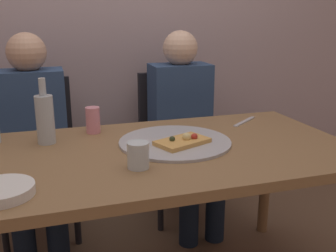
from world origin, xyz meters
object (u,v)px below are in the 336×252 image
Objects in this scene: dining_table at (151,166)px; tumbler_near at (138,155)px; pizza_tray at (175,142)px; wine_bottle at (45,118)px; soda_can at (93,120)px; chair_left at (36,147)px; guest_in_beanie at (185,120)px; pizza_slice_last at (183,141)px; plate_stack at (2,191)px; table_knife at (245,121)px; guest_in_sweater at (34,133)px; chair_right at (177,134)px.

tumbler_near reaches higher than dining_table.
wine_bottle is (-0.53, 0.17, 0.10)m from pizza_tray.
pizza_tray is 3.96× the size of soda_can.
pizza_tray is 1.01m from chair_left.
tumbler_near is 0.79× the size of soda_can.
guest_in_beanie is at bearing 59.87° from dining_table.
wine_bottle is 0.70m from chair_left.
wine_bottle reaches higher than pizza_slice_last.
plate_stack is (-0.54, -0.27, 0.09)m from dining_table.
guest_in_beanie reaches higher than soda_can.
soda_can is 0.55× the size of table_knife.
guest_in_sweater reaches higher than tumbler_near.
soda_can is (-0.10, 0.49, 0.01)m from tumbler_near.
pizza_slice_last is at bearing -22.28° from wine_bottle.
pizza_slice_last is at bearing 131.88° from guest_in_sweater.
wine_bottle is at bearing -155.60° from soda_can.
guest_in_beanie is (0.87, -0.15, 0.13)m from chair_left.
chair_right is (-0.18, 0.56, -0.21)m from table_knife.
chair_right is (0.49, 1.01, -0.26)m from tumbler_near.
plate_stack is (-0.66, -0.32, 0.01)m from pizza_tray.
tumbler_near is at bearing 64.19° from chair_right.
plate_stack reaches higher than dining_table.
guest_in_sweater is (-0.00, -0.15, 0.13)m from chair_left.
wine_bottle is 0.24× the size of guest_in_beanie.
chair_left is 0.20m from guest_in_sweater.
chair_right reaches higher than dining_table.
guest_in_sweater is (-1.05, 0.41, -0.09)m from table_knife.
pizza_slice_last is at bearing -71.42° from pizza_tray.
guest_in_beanie is (0.49, 0.86, -0.13)m from tumbler_near.
chair_left is at bearing 110.71° from tumbler_near.
chair_right is at bearing 64.60° from dining_table.
soda_can is 0.48m from guest_in_sweater.
plate_stack is at bearing -154.08° from pizza_tray.
dining_table is 0.23m from tumbler_near.
pizza_tray is 0.31m from tumbler_near.
chair_left is 0.77× the size of guest_in_beanie.
chair_right is (0.94, 1.11, -0.23)m from plate_stack.
guest_in_sweater reaches higher than plate_stack.
chair_right reaches higher than tumbler_near.
chair_right is 0.77× the size of guest_in_sweater.
table_knife is at bearing 25.93° from plate_stack.
chair_left is (-0.61, 0.84, -0.23)m from pizza_slice_last.
tumbler_near is 0.99m from guest_in_beanie.
table_knife is 0.19× the size of guest_in_sweater.
guest_in_beanie reaches higher than dining_table.
table_knife is 0.24× the size of chair_left.
chair_right is (0.80, 0.61, -0.32)m from wine_bottle.
pizza_slice_last is 0.74m from guest_in_beanie.
table_knife is (0.43, 0.27, -0.02)m from pizza_slice_last.
guest_in_beanie is at bearing -180.00° from guest_in_sweater.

